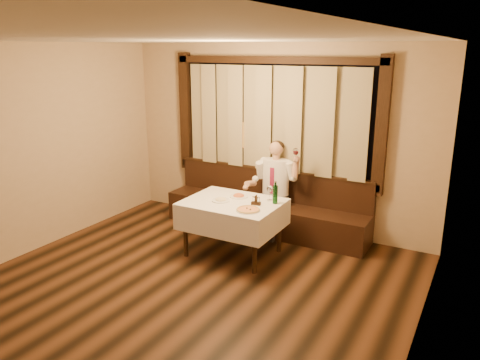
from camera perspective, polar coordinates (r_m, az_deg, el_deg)
The scene contains 10 objects.
room at distance 5.42m, azimuth -4.75°, elevation 2.75°, with size 5.01×6.01×2.81m.
banquette at distance 7.22m, azimuth 3.16°, elevation -3.71°, with size 3.20×0.61×0.94m.
dining_table at distance 6.25m, azimuth -0.89°, elevation -3.52°, with size 1.27×0.97×0.76m.
pizza at distance 5.86m, azimuth 1.00°, elevation -3.63°, with size 0.31×0.31×0.03m.
pasta_red at distance 6.38m, azimuth -0.15°, elevation -1.78°, with size 0.25×0.25×0.08m.
pasta_cream at distance 6.22m, azimuth -2.36°, elevation -2.27°, with size 0.24×0.24×0.08m.
green_bottle at distance 6.11m, azimuth 4.32°, elevation -1.73°, with size 0.07×0.07×0.30m.
table_wine_glass at distance 6.21m, azimuth 3.62°, elevation -1.17°, with size 0.08×0.08×0.21m.
cruet_caddy at distance 6.06m, azimuth 1.96°, elevation -2.63°, with size 0.13×0.08×0.13m.
seated_man at distance 6.92m, azimuth 4.15°, elevation -0.16°, with size 0.78×0.58×1.41m.
Camera 1 is at (2.93, -3.42, 2.71)m, focal length 35.00 mm.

